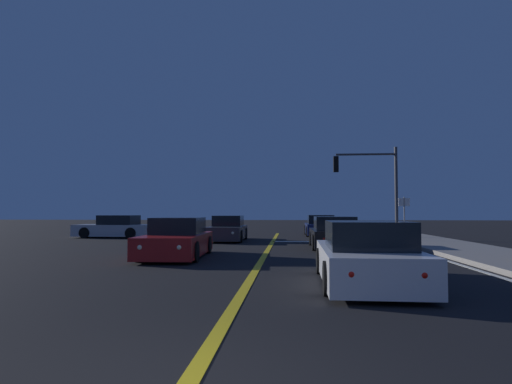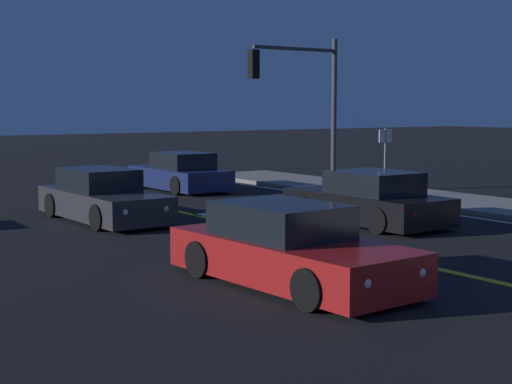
% 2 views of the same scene
% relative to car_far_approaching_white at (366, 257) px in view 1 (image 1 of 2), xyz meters
% --- Properties ---
extents(lane_line_center, '(0.20, 34.93, 0.01)m').
position_rel_car_far_approaching_white_xyz_m(lane_line_center, '(-2.51, 4.31, -0.58)').
color(lane_line_center, gold).
rests_on(lane_line_center, ground).
extents(lane_line_edge_right, '(0.16, 34.93, 0.01)m').
position_rel_car_far_approaching_white_xyz_m(lane_line_edge_right, '(3.30, 4.31, -0.58)').
color(lane_line_edge_right, silver).
rests_on(lane_line_edge_right, ground).
extents(stop_bar, '(6.06, 0.50, 0.01)m').
position_rel_car_far_approaching_white_xyz_m(stop_bar, '(0.52, 13.09, -0.58)').
color(stop_bar, silver).
rests_on(stop_bar, ground).
extents(car_far_approaching_white, '(2.02, 4.65, 1.34)m').
position_rel_car_far_approaching_white_xyz_m(car_far_approaching_white, '(0.00, 0.00, 0.00)').
color(car_far_approaching_white, silver).
rests_on(car_far_approaching_white, ground).
extents(car_parked_curb_red, '(2.10, 4.69, 1.34)m').
position_rel_car_far_approaching_white_xyz_m(car_parked_curb_red, '(-5.45, 5.13, -0.00)').
color(car_parked_curb_red, maroon).
rests_on(car_parked_curb_red, ground).
extents(car_lead_oncoming_charcoal, '(1.90, 4.68, 1.34)m').
position_rel_car_far_approaching_white_xyz_m(car_lead_oncoming_charcoal, '(-4.95, 13.67, -0.00)').
color(car_lead_oncoming_charcoal, '#2D2D33').
rests_on(car_lead_oncoming_charcoal, ground).
extents(car_side_waiting_black, '(2.00, 4.49, 1.34)m').
position_rel_car_far_approaching_white_xyz_m(car_side_waiting_black, '(0.26, 9.31, -0.00)').
color(car_side_waiting_black, black).
rests_on(car_side_waiting_black, ground).
extents(car_mid_block_navy, '(1.97, 4.39, 1.34)m').
position_rel_car_far_approaching_white_xyz_m(car_mid_block_navy, '(0.33, 18.94, -0.00)').
color(car_mid_block_navy, navy).
rests_on(car_mid_block_navy, ground).
extents(car_distant_tail_silver, '(4.66, 2.12, 1.34)m').
position_rel_car_far_approaching_white_xyz_m(car_distant_tail_silver, '(-12.07, 15.79, -0.00)').
color(car_distant_tail_silver, '#B2B5BA').
rests_on(car_distant_tail_silver, ground).
extents(traffic_signal_near_right, '(3.58, 0.28, 5.21)m').
position_rel_car_far_approaching_white_xyz_m(traffic_signal_near_right, '(3.03, 15.39, 2.89)').
color(traffic_signal_near_right, '#38383D').
rests_on(traffic_signal_near_right, ground).
extents(street_sign_corner, '(0.56, 0.06, 2.27)m').
position_rel_car_far_approaching_white_xyz_m(street_sign_corner, '(4.05, 12.59, 0.95)').
color(street_sign_corner, slate).
rests_on(street_sign_corner, ground).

